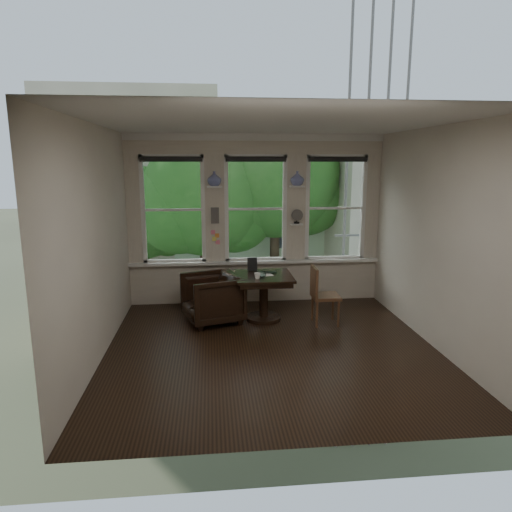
{
  "coord_description": "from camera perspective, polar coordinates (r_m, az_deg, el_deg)",
  "views": [
    {
      "loc": [
        -0.8,
        -5.85,
        2.52
      ],
      "look_at": [
        -0.13,
        0.9,
        1.12
      ],
      "focal_mm": 32.0,
      "sensor_mm": 36.0,
      "label": 1
    }
  ],
  "objects": [
    {
      "name": "window_center",
      "position": [
        8.18,
        -0.06,
        5.91
      ],
      "size": [
        1.1,
        0.12,
        1.9
      ],
      "primitive_type": null,
      "color": "white",
      "rests_on": "ground"
    },
    {
      "name": "shelf_left",
      "position": [
        8.01,
        -5.21,
        8.61
      ],
      "size": [
        0.26,
        0.16,
        0.03
      ],
      "primitive_type": "cube",
      "color": "white",
      "rests_on": "ground"
    },
    {
      "name": "wall_left",
      "position": [
        6.11,
        -19.35,
        1.39
      ],
      "size": [
        0.0,
        4.5,
        4.5
      ],
      "primitive_type": "plane",
      "rotation": [
        1.57,
        0.0,
        1.57
      ],
      "color": "beige",
      "rests_on": "ground"
    },
    {
      "name": "sticky_notes",
      "position": [
        8.13,
        -5.11,
        2.63
      ],
      "size": [
        0.16,
        0.01,
        0.24
      ],
      "primitive_type": null,
      "color": "pink",
      "rests_on": "ground"
    },
    {
      "name": "ground",
      "position": [
        6.42,
        1.96,
        -11.47
      ],
      "size": [
        4.5,
        4.5,
        0.0
      ],
      "primitive_type": "plane",
      "color": "black",
      "rests_on": "ground"
    },
    {
      "name": "shelf_right",
      "position": [
        8.15,
        5.15,
        8.66
      ],
      "size": [
        0.26,
        0.16,
        0.03
      ],
      "primitive_type": "cube",
      "color": "white",
      "rests_on": "ground"
    },
    {
      "name": "mug",
      "position": [
        7.05,
        0.18,
        -2.49
      ],
      "size": [
        0.12,
        0.12,
        0.09
      ],
      "primitive_type": "imported",
      "rotation": [
        0.0,
        0.0,
        -0.21
      ],
      "color": "white",
      "rests_on": "table"
    },
    {
      "name": "cushion_red",
      "position": [
        7.3,
        -5.5,
        -4.85
      ],
      "size": [
        0.45,
        0.45,
        0.06
      ],
      "primitive_type": "cube",
      "color": "maroon",
      "rests_on": "armchair_left"
    },
    {
      "name": "vase_left",
      "position": [
        8.0,
        -5.23,
        9.6
      ],
      "size": [
        0.24,
        0.24,
        0.25
      ],
      "primitive_type": "imported",
      "color": "silver",
      "rests_on": "shelf_left"
    },
    {
      "name": "drinking_glass",
      "position": [
        7.12,
        0.76,
        -2.33
      ],
      "size": [
        0.15,
        0.15,
        0.1
      ],
      "primitive_type": "imported",
      "rotation": [
        0.0,
        0.0,
        -0.24
      ],
      "color": "white",
      "rests_on": "table"
    },
    {
      "name": "wall_back",
      "position": [
        8.2,
        -0.06,
        4.52
      ],
      "size": [
        4.5,
        0.0,
        4.5
      ],
      "primitive_type": "plane",
      "rotation": [
        1.57,
        0.0,
        0.0
      ],
      "color": "beige",
      "rests_on": "ground"
    },
    {
      "name": "wall_right",
      "position": [
        6.67,
        21.59,
        2.05
      ],
      "size": [
        0.0,
        4.5,
        4.5
      ],
      "primitive_type": "plane",
      "rotation": [
        1.57,
        0.0,
        -1.57
      ],
      "color": "beige",
      "rests_on": "ground"
    },
    {
      "name": "side_chair_right",
      "position": [
        7.27,
        8.7,
        -4.93
      ],
      "size": [
        0.42,
        0.42,
        0.92
      ],
      "primitive_type": null,
      "rotation": [
        0.0,
        0.0,
        1.56
      ],
      "color": "#4C291B",
      "rests_on": "ground"
    },
    {
      "name": "ceiling",
      "position": [
        5.92,
        2.17,
        16.3
      ],
      "size": [
        4.5,
        4.5,
        0.0
      ],
      "primitive_type": "plane",
      "rotation": [
        3.14,
        0.0,
        0.0
      ],
      "color": "silver",
      "rests_on": "ground"
    },
    {
      "name": "armchair_left",
      "position": [
        7.32,
        -5.49,
        -5.28
      ],
      "size": [
        1.08,
        1.07,
        0.79
      ],
      "primitive_type": "imported",
      "rotation": [
        0.0,
        0.0,
        -1.25
      ],
      "color": "black",
      "rests_on": "ground"
    },
    {
      "name": "window_left",
      "position": [
        8.16,
        -10.29,
        5.71
      ],
      "size": [
        1.1,
        0.12,
        1.9
      ],
      "primitive_type": null,
      "color": "white",
      "rests_on": "ground"
    },
    {
      "name": "tablet",
      "position": [
        7.55,
        -0.47,
        -1.04
      ],
      "size": [
        0.16,
        0.08,
        0.22
      ],
      "primitive_type": "cube",
      "rotation": [
        -0.26,
        0.0,
        0.04
      ],
      "color": "black",
      "rests_on": "table"
    },
    {
      "name": "window_right",
      "position": [
        8.44,
        9.84,
        5.92
      ],
      "size": [
        1.1,
        0.12,
        1.9
      ],
      "primitive_type": null,
      "color": "white",
      "rests_on": "ground"
    },
    {
      "name": "intercom",
      "position": [
        8.08,
        -5.15,
        5.08
      ],
      "size": [
        0.14,
        0.06,
        0.28
      ],
      "primitive_type": "cube",
      "color": "#59544F",
      "rests_on": "ground"
    },
    {
      "name": "laptop",
      "position": [
        7.37,
        1.41,
        -2.14
      ],
      "size": [
        0.33,
        0.23,
        0.02
      ],
      "primitive_type": "imported",
      "rotation": [
        0.0,
        0.0,
        -0.09
      ],
      "color": "black",
      "rests_on": "table"
    },
    {
      "name": "table",
      "position": [
        7.39,
        0.96,
        -5.21
      ],
      "size": [
        0.9,
        0.9,
        0.75
      ],
      "primitive_type": null,
      "color": "black",
      "rests_on": "ground"
    },
    {
      "name": "vase_right",
      "position": [
        8.15,
        5.17,
        9.64
      ],
      "size": [
        0.24,
        0.24,
        0.25
      ],
      "primitive_type": "imported",
      "color": "silver",
      "rests_on": "shelf_right"
    },
    {
      "name": "desk_fan",
      "position": [
        8.18,
        5.1,
        4.67
      ],
      "size": [
        0.2,
        0.2,
        0.24
      ],
      "primitive_type": null,
      "color": "#59544F",
      "rests_on": "ground"
    },
    {
      "name": "papers",
      "position": [
        7.35,
        1.06,
        -2.26
      ],
      "size": [
        0.28,
        0.34,
        0.0
      ],
      "primitive_type": "cube",
      "rotation": [
        0.0,
        0.0,
        0.23
      ],
      "color": "silver",
      "rests_on": "table"
    },
    {
      "name": "wall_front",
      "position": [
        3.82,
        6.59,
        -3.89
      ],
      "size": [
        4.5,
        0.0,
        4.5
      ],
      "primitive_type": "plane",
      "rotation": [
        -1.57,
        0.0,
        0.0
      ],
      "color": "beige",
      "rests_on": "ground"
    }
  ]
}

